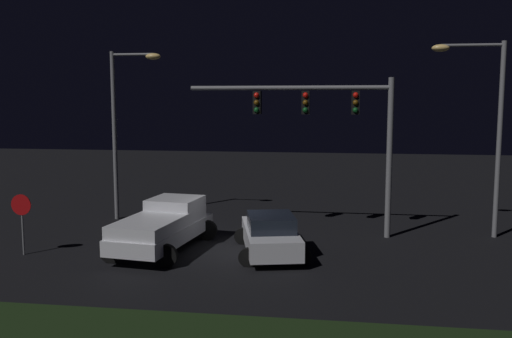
# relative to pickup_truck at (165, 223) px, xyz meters

# --- Properties ---
(ground_plane) EXTENTS (80.00, 80.00, 0.00)m
(ground_plane) POSITION_rel_pickup_truck_xyz_m (2.52, 0.48, -1.00)
(ground_plane) COLOR black
(pickup_truck) EXTENTS (3.35, 5.61, 1.80)m
(pickup_truck) POSITION_rel_pickup_truck_xyz_m (0.00, 0.00, 0.00)
(pickup_truck) COLOR silver
(pickup_truck) RESTS_ON ground_plane
(car_sedan) EXTENTS (3.12, 4.70, 1.51)m
(car_sedan) POSITION_rel_pickup_truck_xyz_m (4.02, -0.10, -0.26)
(car_sedan) COLOR silver
(car_sedan) RESTS_ON ground_plane
(traffic_signal_gantry) EXTENTS (8.32, 0.56, 6.50)m
(traffic_signal_gantry) POSITION_rel_pickup_truck_xyz_m (6.02, 3.13, 3.90)
(traffic_signal_gantry) COLOR slate
(traffic_signal_gantry) RESTS_ON ground_plane
(street_lamp_left) EXTENTS (2.41, 0.44, 7.82)m
(street_lamp_left) POSITION_rel_pickup_truck_xyz_m (-3.46, 4.97, 3.94)
(street_lamp_left) COLOR slate
(street_lamp_left) RESTS_ON ground_plane
(street_lamp_right) EXTENTS (2.88, 0.44, 7.93)m
(street_lamp_right) POSITION_rel_pickup_truck_xyz_m (12.23, 3.82, 4.04)
(street_lamp_right) COLOR slate
(street_lamp_right) RESTS_ON ground_plane
(stop_sign) EXTENTS (0.76, 0.08, 2.23)m
(stop_sign) POSITION_rel_pickup_truck_xyz_m (-4.87, -1.47, 0.56)
(stop_sign) COLOR slate
(stop_sign) RESTS_ON ground_plane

